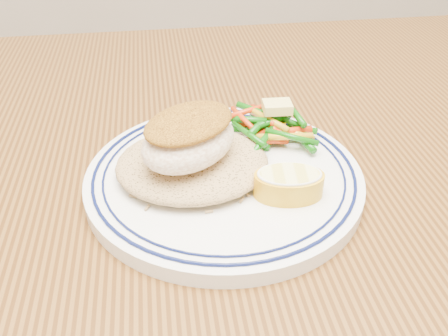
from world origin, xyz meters
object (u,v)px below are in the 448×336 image
Objects in this scene: plate at (224,177)px; lemon_wedge at (289,183)px; fish_fillet at (189,137)px; vegetable_pile at (268,128)px; dining_table at (240,254)px; rice_pilaf at (192,161)px.

lemon_wedge is at bearing -39.89° from plate.
fish_fillet reaches higher than plate.
plate is 0.08m from vegetable_pile.
fish_fillet is 1.78× the size of lemon_wedge.
dining_table is 0.14m from lemon_wedge.
rice_pilaf is (-0.05, 0.00, 0.13)m from dining_table.
dining_table is 12.88× the size of fish_fillet.
lemon_wedge is (0.08, -0.04, -0.03)m from fish_fillet.
dining_table is 22.92× the size of lemon_wedge.
fish_fillet is at bearing -145.42° from vegetable_pile.
lemon_wedge is at bearing -29.99° from rice_pilaf.
plate is 2.44× the size of vegetable_pile.
fish_fillet is (-0.05, -0.01, 0.16)m from dining_table.
fish_fillet is (-0.00, -0.01, 0.03)m from rice_pilaf.
plate is 0.07m from lemon_wedge.
vegetable_pile is at bearing 44.88° from plate.
dining_table is 0.16m from fish_fillet.
fish_fillet reaches higher than vegetable_pile.
fish_fillet is 0.11m from vegetable_pile.
lemon_wedge is (-0.00, -0.10, -0.00)m from vegetable_pile.
rice_pilaf is 0.09m from lemon_wedge.
plate is 3.99× the size of lemon_wedge.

